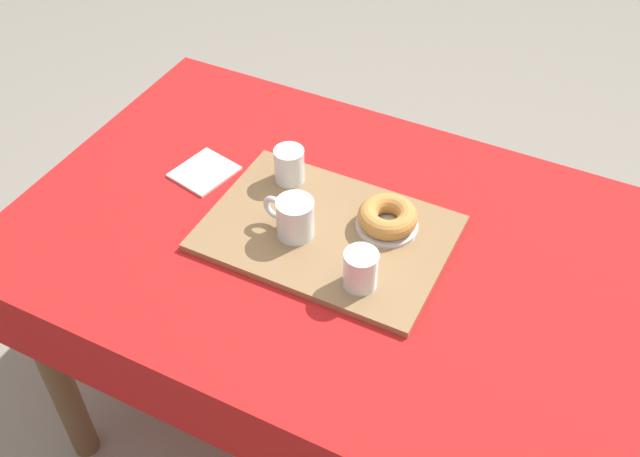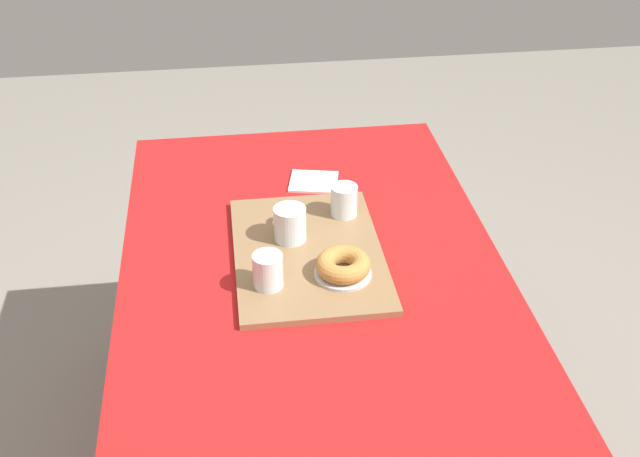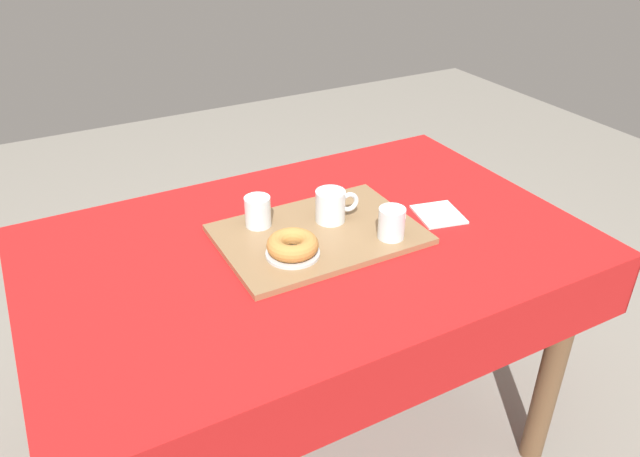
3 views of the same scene
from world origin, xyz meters
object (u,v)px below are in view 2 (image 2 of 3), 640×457
water_glass_near (268,272)px  tea_mug_left (290,224)px  serving_tray (308,253)px  paper_napkin (314,182)px  donut_plate_left (343,273)px  water_glass_far (344,201)px  dining_table (313,302)px  sugar_donut_left (343,265)px

water_glass_near → tea_mug_left: bearing=159.5°
serving_tray → paper_napkin: 0.33m
donut_plate_left → serving_tray: bearing=-147.9°
serving_tray → water_glass_far: water_glass_far is taller
water_glass_far → dining_table: bearing=-29.7°
donut_plate_left → sugar_donut_left: size_ratio=1.05×
donut_plate_left → sugar_donut_left: sugar_donut_left is taller
dining_table → tea_mug_left: bearing=-154.1°
tea_mug_left → serving_tray: bearing=32.5°
tea_mug_left → sugar_donut_left: tea_mug_left is taller
dining_table → tea_mug_left: size_ratio=11.66×
serving_tray → water_glass_far: (-0.14, 0.10, 0.04)m
water_glass_near → donut_plate_left: bearing=95.3°
serving_tray → donut_plate_left: bearing=32.1°
water_glass_near → dining_table: bearing=129.1°
tea_mug_left → water_glass_near: 0.18m
serving_tray → water_glass_near: (0.11, -0.10, 0.04)m
water_glass_near → sugar_donut_left: (-0.01, 0.16, -0.01)m
tea_mug_left → sugar_donut_left: bearing=32.3°
serving_tray → sugar_donut_left: 0.12m
donut_plate_left → sugar_donut_left: bearing=90.0°
dining_table → paper_napkin: size_ratio=10.79×
tea_mug_left → water_glass_far: size_ratio=1.48×
tea_mug_left → water_glass_near: size_ratio=1.48×
dining_table → tea_mug_left: (-0.08, -0.04, 0.16)m
sugar_donut_left → dining_table: bearing=-141.1°
water_glass_near → water_glass_far: 0.32m
serving_tray → water_glass_far: 0.18m
tea_mug_left → water_glass_near: (0.17, -0.06, -0.00)m
serving_tray → tea_mug_left: size_ratio=4.20×
serving_tray → sugar_donut_left: bearing=32.1°
dining_table → serving_tray: bearing=-167.7°
dining_table → water_glass_far: 0.25m
water_glass_near → sugar_donut_left: water_glass_near is taller
water_glass_far → sugar_donut_left: 0.24m
dining_table → sugar_donut_left: sugar_donut_left is taller
serving_tray → donut_plate_left: donut_plate_left is taller
sugar_donut_left → water_glass_near: bearing=-84.7°
dining_table → water_glass_near: bearing=-50.9°
dining_table → donut_plate_left: bearing=38.9°
serving_tray → paper_napkin: (-0.32, 0.05, -0.00)m
serving_tray → donut_plate_left: (0.10, 0.06, 0.01)m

